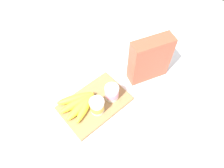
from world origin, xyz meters
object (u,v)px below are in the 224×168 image
(yogurt_cup_back, at_px, (97,106))
(yogurt_cup_front, at_px, (112,93))
(cereal_box, at_px, (150,60))
(cutting_board, at_px, (95,103))
(banana_bunch, at_px, (79,104))

(yogurt_cup_back, bearing_deg, yogurt_cup_front, -174.59)
(yogurt_cup_front, bearing_deg, cereal_box, 177.43)
(cereal_box, bearing_deg, cutting_board, -168.82)
(yogurt_cup_front, xyz_separation_m, banana_bunch, (0.14, -0.07, -0.02))
(yogurt_cup_front, height_order, yogurt_cup_back, yogurt_cup_front)
(yogurt_cup_front, distance_m, yogurt_cup_back, 0.10)
(cutting_board, bearing_deg, yogurt_cup_front, 159.20)
(cereal_box, height_order, banana_bunch, cereal_box)
(banana_bunch, bearing_deg, cereal_box, 168.61)
(cutting_board, relative_size, cereal_box, 1.30)
(yogurt_cup_back, bearing_deg, cereal_box, 179.75)
(cereal_box, xyz_separation_m, banana_bunch, (0.37, -0.08, -0.09))
(cereal_box, distance_m, banana_bunch, 0.39)
(yogurt_cup_front, bearing_deg, cutting_board, -20.80)
(yogurt_cup_back, bearing_deg, cutting_board, -108.70)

